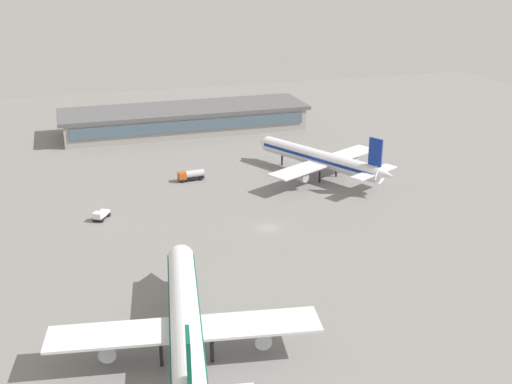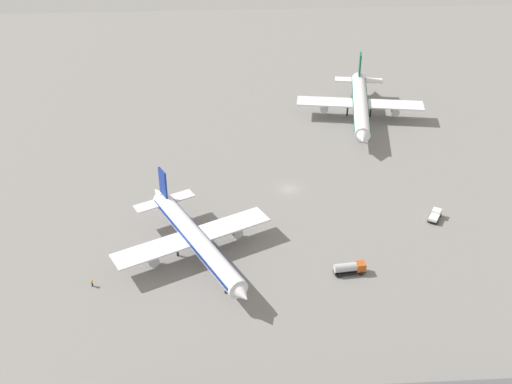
{
  "view_description": "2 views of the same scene",
  "coord_description": "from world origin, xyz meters",
  "px_view_note": "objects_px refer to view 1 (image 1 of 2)",
  "views": [
    {
      "loc": [
        36.53,
        108.74,
        51.0
      ],
      "look_at": [
        -1.14,
        -11.79,
        3.3
      ],
      "focal_mm": 44.13,
      "sensor_mm": 36.0,
      "label": 1
    },
    {
      "loc": [
        -16.03,
        -135.55,
        85.4
      ],
      "look_at": [
        -8.32,
        -5.01,
        2.67
      ],
      "focal_mm": 46.81,
      "sensor_mm": 36.0,
      "label": 2
    }
  ],
  "objects_px": {
    "fuel_truck": "(191,175)",
    "airplane_at_gate": "(185,321)",
    "pushback_tractor": "(101,215)",
    "ground_crew_worker": "(379,157)",
    "airplane_taxiing": "(321,159)"
  },
  "relations": [
    {
      "from": "airplane_taxiing",
      "to": "ground_crew_worker",
      "type": "height_order",
      "value": "airplane_taxiing"
    },
    {
      "from": "fuel_truck",
      "to": "ground_crew_worker",
      "type": "height_order",
      "value": "fuel_truck"
    },
    {
      "from": "airplane_at_gate",
      "to": "airplane_taxiing",
      "type": "relative_size",
      "value": 1.14
    },
    {
      "from": "airplane_at_gate",
      "to": "ground_crew_worker",
      "type": "relative_size",
      "value": 27.07
    },
    {
      "from": "airplane_at_gate",
      "to": "pushback_tractor",
      "type": "xyz_separation_m",
      "value": [
        7.55,
        -50.94,
        -4.04
      ]
    },
    {
      "from": "airplane_at_gate",
      "to": "pushback_tractor",
      "type": "distance_m",
      "value": 51.66
    },
    {
      "from": "pushback_tractor",
      "to": "ground_crew_worker",
      "type": "bearing_deg",
      "value": 135.32
    },
    {
      "from": "airplane_at_gate",
      "to": "ground_crew_worker",
      "type": "height_order",
      "value": "airplane_at_gate"
    },
    {
      "from": "airplane_at_gate",
      "to": "airplane_taxiing",
      "type": "bearing_deg",
      "value": -27.34
    },
    {
      "from": "fuel_truck",
      "to": "ground_crew_worker",
      "type": "relative_size",
      "value": 3.87
    },
    {
      "from": "airplane_at_gate",
      "to": "ground_crew_worker",
      "type": "distance_m",
      "value": 96.18
    },
    {
      "from": "ground_crew_worker",
      "to": "airplane_at_gate",
      "type": "bearing_deg",
      "value": 81.04
    },
    {
      "from": "fuel_truck",
      "to": "airplane_at_gate",
      "type": "bearing_deg",
      "value": 71.57
    },
    {
      "from": "pushback_tractor",
      "to": "fuel_truck",
      "type": "distance_m",
      "value": 28.91
    },
    {
      "from": "fuel_truck",
      "to": "airplane_taxiing",
      "type": "bearing_deg",
      "value": 160.91
    }
  ]
}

